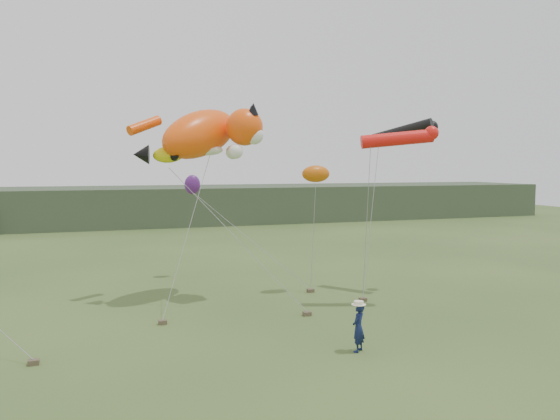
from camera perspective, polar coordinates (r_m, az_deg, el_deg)
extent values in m
plane|color=#385123|center=(19.47, 6.85, -14.40)|extent=(120.00, 120.00, 0.00)
cube|color=#2D3D28|center=(62.29, -11.06, 0.55)|extent=(90.00, 12.00, 4.00)
imported|color=#121C45|center=(19.20, 8.19, -12.08)|extent=(0.72, 0.70, 1.67)
cube|color=brown|center=(22.80, -12.17, -11.39)|extent=(0.33, 0.26, 0.17)
cube|color=brown|center=(23.57, 2.84, -10.76)|extent=(0.33, 0.26, 0.17)
cube|color=brown|center=(26.19, 8.65, -9.24)|extent=(0.33, 0.26, 0.17)
cube|color=brown|center=(19.71, -24.36, -14.29)|extent=(0.33, 0.26, 0.17)
cube|color=brown|center=(27.73, 3.21, -8.41)|extent=(0.33, 0.26, 0.17)
ellipsoid|color=#FE500B|center=(26.41, -8.36, 7.89)|extent=(5.32, 4.70, 3.37)
sphere|color=#FE500B|center=(25.90, -3.74, 8.64)|extent=(1.74, 1.74, 1.74)
cone|color=black|center=(25.58, -2.83, 10.54)|extent=(0.54, 0.66, 0.65)
cone|color=black|center=(26.56, -2.99, 10.32)|extent=(0.54, 0.62, 0.62)
sphere|color=white|center=(25.70, -2.73, 7.81)|extent=(0.87, 0.87, 0.87)
ellipsoid|color=white|center=(26.13, -7.81, 6.24)|extent=(1.70, 0.85, 0.53)
sphere|color=white|center=(25.14, -4.67, 6.12)|extent=(0.67, 0.67, 0.67)
sphere|color=white|center=(26.50, -4.96, 6.04)|extent=(0.67, 0.67, 0.67)
cylinder|color=#FE500B|center=(26.88, -13.99, 8.57)|extent=(1.80, 1.32, 1.05)
ellipsoid|color=#D8C90C|center=(25.53, -11.57, 5.70)|extent=(1.54, 0.83, 0.86)
cone|color=black|center=(25.71, -14.32, 5.64)|extent=(0.84, 1.00, 0.90)
cone|color=black|center=(25.56, -11.36, 6.93)|extent=(0.50, 0.50, 0.40)
cone|color=black|center=(25.07, -10.74, 5.50)|extent=(0.53, 0.56, 0.40)
cone|color=black|center=(26.06, -11.04, 5.46)|extent=(0.53, 0.56, 0.40)
cylinder|color=black|center=(28.45, 12.63, 7.98)|extent=(2.47, 2.81, 1.27)
sphere|color=black|center=(28.79, 15.58, 8.38)|extent=(0.62, 0.62, 0.62)
cylinder|color=red|center=(25.18, 12.12, 7.28)|extent=(3.27, 1.59, 0.89)
sphere|color=red|center=(25.53, 15.55, 7.75)|extent=(0.64, 0.64, 0.64)
ellipsoid|color=#CB5B0A|center=(27.29, 3.76, 3.79)|extent=(1.44, 0.84, 0.84)
ellipsoid|color=#541D75|center=(31.30, -9.14, 2.64)|extent=(0.90, 0.60, 1.09)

